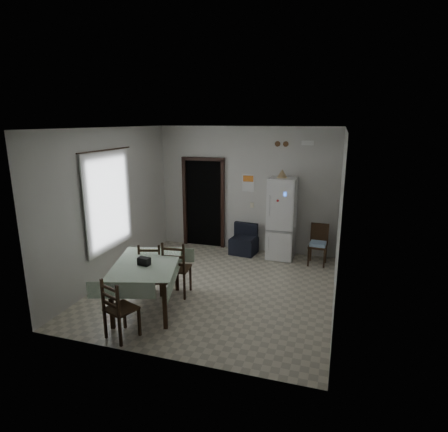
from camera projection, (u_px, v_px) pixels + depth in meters
name	position (u px, v px, depth m)	size (l,w,h in m)	color
ground	(216.00, 287.00, 6.98)	(4.50, 4.50, 0.00)	#BBB298
ceiling	(215.00, 128.00, 6.26)	(4.20, 4.50, 0.02)	white
wall_back	(246.00, 190.00, 8.71)	(4.20, 0.02, 2.90)	beige
wall_front	(157.00, 254.00, 4.54)	(4.20, 0.02, 2.90)	beige
wall_left	(113.00, 204.00, 7.22)	(0.02, 4.50, 2.90)	beige
wall_right	(339.00, 221.00, 6.02)	(0.02, 4.50, 2.90)	beige
doorway	(207.00, 202.00, 9.29)	(1.06, 0.52, 2.22)	black
window_recess	(104.00, 201.00, 7.03)	(0.10, 1.20, 1.60)	silver
curtain	(109.00, 201.00, 7.00)	(0.02, 1.45, 1.85)	silver
curtain_rod	(105.00, 150.00, 6.76)	(0.02, 0.02, 1.60)	black
calendar	(248.00, 183.00, 8.64)	(0.28, 0.02, 0.40)	white
calendar_image	(248.00, 179.00, 8.61)	(0.24, 0.01, 0.14)	orange
light_switch	(252.00, 205.00, 8.74)	(0.08, 0.02, 0.12)	beige
vent_left	(278.00, 144.00, 8.23)	(0.12, 0.12, 0.03)	brown
vent_right	(286.00, 144.00, 8.18)	(0.12, 0.12, 0.03)	brown
emergency_light	(308.00, 143.00, 8.01)	(0.25, 0.07, 0.09)	white
fridge	(282.00, 219.00, 8.29)	(0.59, 0.59, 1.82)	silver
tan_cone	(282.00, 173.00, 8.05)	(0.22, 0.22, 0.18)	tan
navy_seat	(244.00, 239.00, 8.67)	(0.57, 0.55, 0.69)	black
corner_chair	(318.00, 245.00, 7.98)	(0.38, 0.38, 0.88)	black
dining_table	(147.00, 285.00, 6.14)	(0.99, 1.51, 0.79)	#A9C0A4
black_bag	(144.00, 261.00, 5.94)	(0.19, 0.11, 0.12)	black
dining_chair_far_left	(152.00, 267.00, 6.67)	(0.41, 0.41, 0.95)	black
dining_chair_far_right	(177.00, 267.00, 6.59)	(0.43, 0.43, 1.01)	black
dining_chair_near_head	(121.00, 308.00, 5.27)	(0.39, 0.39, 0.91)	black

